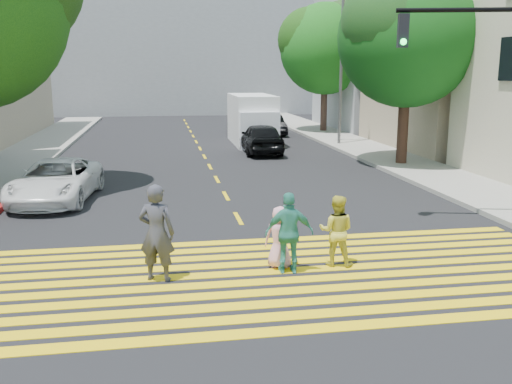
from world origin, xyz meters
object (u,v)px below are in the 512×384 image
object	(u,v)px
tree_right_near	(409,29)
tree_right_far	(327,44)
pedestrian_child	(280,237)
white_van	(253,121)
traffic_signal	(507,79)
silver_car	(245,123)
white_sedan	(56,181)
dark_car_near	(261,138)
pedestrian_woman	(336,231)
pedestrian_man	(157,233)
dark_car_parked	(271,125)
pedestrian_extra	(289,233)

from	to	relation	value
tree_right_near	tree_right_far	distance (m)	13.87
tree_right_near	pedestrian_child	bearing A→B (deg)	-123.78
white_van	traffic_signal	xyz separation A→B (m)	(3.61, -18.39, 2.58)
silver_car	white_van	bearing A→B (deg)	81.46
white_sedan	white_van	size ratio (longest dim) A/B	0.81
dark_car_near	pedestrian_woman	bearing A→B (deg)	86.09
pedestrian_child	white_van	xyz separation A→B (m)	(2.82, 20.73, 0.65)
pedestrian_man	pedestrian_woman	distance (m)	3.78
pedestrian_child	white_van	distance (m)	20.93
tree_right_far	pedestrian_man	world-z (taller)	tree_right_far
tree_right_far	pedestrian_woman	xyz separation A→B (m)	(-7.38, -25.98, -5.05)
tree_right_near	tree_right_far	xyz separation A→B (m)	(0.53, 13.86, 0.03)
tree_right_far	white_van	size ratio (longest dim) A/B	1.47
pedestrian_man	pedestrian_woman	bearing A→B (deg)	-158.08
dark_car_parked	tree_right_near	bearing A→B (deg)	-76.17
tree_right_near	dark_car_parked	bearing A→B (deg)	104.15
tree_right_far	pedestrian_child	world-z (taller)	tree_right_far
pedestrian_child	dark_car_parked	world-z (taller)	pedestrian_child
dark_car_near	pedestrian_man	bearing A→B (deg)	74.12
white_sedan	dark_car_near	bearing A→B (deg)	54.93
pedestrian_child	white_sedan	world-z (taller)	white_sedan
pedestrian_child	tree_right_near	bearing A→B (deg)	-108.58
tree_right_far	pedestrian_child	distance (m)	27.77
pedestrian_extra	dark_car_parked	distance (m)	25.85
tree_right_near	pedestrian_man	distance (m)	17.01
dark_car_near	silver_car	distance (m)	9.77
pedestrian_extra	white_sedan	xyz separation A→B (m)	(-5.86, 7.69, -0.18)
tree_right_near	dark_car_near	xyz separation A→B (m)	(-5.45, 4.81, -5.02)
tree_right_far	silver_car	distance (m)	7.45
pedestrian_man	pedestrian_child	bearing A→B (deg)	-154.29
white_sedan	traffic_signal	xyz separation A→B (m)	(12.17, -5.01, 3.22)
pedestrian_child	dark_car_near	xyz separation A→B (m)	(2.61, 16.86, 0.11)
dark_car_near	silver_car	size ratio (longest dim) A/B	1.01
pedestrian_man	pedestrian_extra	bearing A→B (deg)	-162.16
white_van	white_sedan	bearing A→B (deg)	-121.85
tree_right_near	white_sedan	world-z (taller)	tree_right_near
dark_car_near	white_van	xyz separation A→B (m)	(0.21, 3.87, 0.54)
pedestrian_woman	white_van	size ratio (longest dim) A/B	0.26
dark_car_parked	white_van	size ratio (longest dim) A/B	0.67
pedestrian_man	silver_car	bearing A→B (deg)	-84.37
tree_right_far	dark_car_near	xyz separation A→B (m)	(-5.98, -9.05, -5.04)
pedestrian_woman	pedestrian_extra	bearing A→B (deg)	35.59
pedestrian_man	pedestrian_child	size ratio (longest dim) A/B	1.48
white_sedan	white_van	bearing A→B (deg)	63.60
pedestrian_man	dark_car_near	bearing A→B (deg)	-88.87
pedestrian_man	white_sedan	bearing A→B (deg)	-49.69
pedestrian_woman	dark_car_near	distance (m)	17.00
tree_right_near	silver_car	world-z (taller)	tree_right_near
pedestrian_man	dark_car_near	world-z (taller)	pedestrian_man
tree_right_near	traffic_signal	bearing A→B (deg)	-99.48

